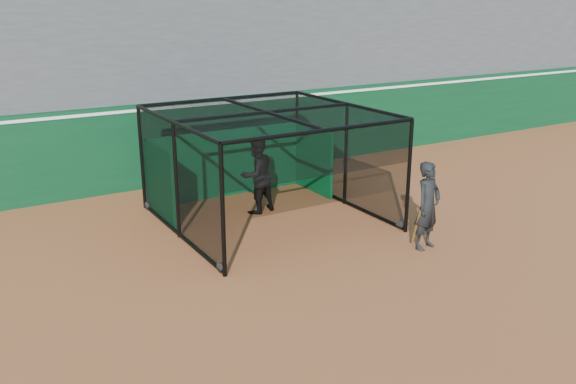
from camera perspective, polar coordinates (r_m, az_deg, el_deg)
ground at (r=11.93m, az=3.74°, el=-9.15°), size 120.00×120.00×0.00m
outfield_wall at (r=18.73m, az=-11.17°, el=4.65°), size 50.00×0.50×2.50m
grandstand at (r=21.89m, az=-15.22°, el=14.63°), size 50.00×7.85×8.95m
batting_cage at (r=15.20m, az=-1.94°, el=2.34°), size 4.90×5.08×2.75m
batter at (r=15.84m, az=-2.96°, el=1.61°), size 1.13×0.97×2.03m
on_deck_player at (r=13.84m, az=12.94°, el=-1.27°), size 0.82×0.64×2.00m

